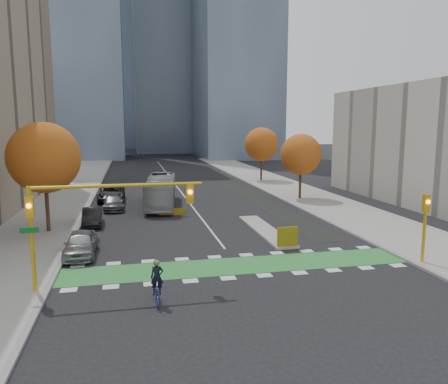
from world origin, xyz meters
name	(u,v)px	position (x,y,z in m)	size (l,w,h in m)	color
ground	(245,274)	(0.00, 0.00, 0.00)	(300.00, 300.00, 0.00)	black
sidewalk_west	(47,212)	(-13.50, 20.00, 0.07)	(7.00, 120.00, 0.15)	gray
sidewalk_east	(320,201)	(13.50, 20.00, 0.07)	(7.00, 120.00, 0.15)	gray
curb_west	(87,210)	(-10.00, 20.00, 0.07)	(0.30, 120.00, 0.16)	gray
curb_east	(289,202)	(10.00, 20.00, 0.07)	(0.30, 120.00, 0.16)	gray
bike_crossing	(238,266)	(0.00, 1.50, 0.01)	(20.00, 3.00, 0.01)	#2A8234
centre_line	(173,181)	(0.00, 40.00, 0.01)	(0.15, 70.00, 0.01)	silver
bike_lane_paint	(241,190)	(7.50, 30.00, 0.01)	(2.50, 50.00, 0.01)	black
median_island	(265,230)	(4.00, 9.00, 0.08)	(1.60, 10.00, 0.16)	gray
hazard_board	(288,237)	(4.00, 4.20, 0.80)	(1.40, 0.12, 1.30)	yellow
tower_nw	(72,8)	(-18.00, 90.00, 35.00)	(22.00, 22.00, 70.00)	#47566B
tower_ne	(236,33)	(20.00, 85.00, 30.00)	(18.00, 24.00, 60.00)	#47566B
tower_far	(132,32)	(-4.00, 140.00, 40.00)	(26.00, 26.00, 80.00)	#47566B
tree_west	(44,158)	(-12.00, 12.00, 5.62)	(5.20, 5.20, 8.22)	#332114
tree_east_near	(301,155)	(12.00, 22.00, 4.86)	(4.40, 4.40, 7.08)	#332114
tree_east_far	(262,144)	(12.50, 38.00, 5.24)	(4.80, 4.80, 7.65)	#332114
traffic_signal_west	(87,209)	(-7.93, -0.51, 4.03)	(8.53, 0.56, 5.20)	#BF9914
traffic_signal_east	(425,218)	(10.50, -0.51, 2.73)	(0.35, 0.43, 4.10)	#BF9914
cyclist	(157,289)	(-4.85, -2.95, 0.68)	(0.65, 1.78, 2.04)	navy
bus	(161,191)	(-3.00, 21.10, 1.53)	(2.57, 11.00, 3.06)	#999FA0
parked_car_a	(81,244)	(-9.00, 5.38, 0.77)	(1.82, 4.54, 1.55)	gray
parked_car_b	(92,217)	(-9.00, 13.87, 0.70)	(1.47, 4.22, 1.39)	black
parked_car_c	(114,203)	(-7.52, 20.24, 0.68)	(1.90, 4.69, 1.36)	#49494E
parked_car_d	(111,193)	(-7.93, 25.24, 0.82)	(2.71, 5.87, 1.63)	black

